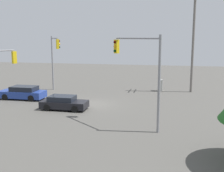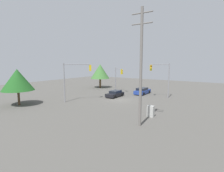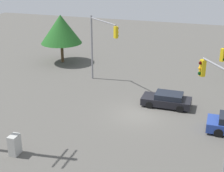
{
  "view_description": "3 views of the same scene",
  "coord_description": "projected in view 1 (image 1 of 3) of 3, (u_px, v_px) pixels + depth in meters",
  "views": [
    {
      "loc": [
        -25.33,
        -7.36,
        6.39
      ],
      "look_at": [
        0.2,
        -1.99,
        1.84
      ],
      "focal_mm": 45.0,
      "sensor_mm": 36.0,
      "label": 1
    },
    {
      "loc": [
        15.94,
        -26.1,
        6.62
      ],
      "look_at": [
        -1.2,
        -0.74,
        2.5
      ],
      "focal_mm": 28.0,
      "sensor_mm": 36.0,
      "label": 2
    },
    {
      "loc": [
        24.54,
        5.77,
        12.3
      ],
      "look_at": [
        0.93,
        -1.97,
        2.58
      ],
      "focal_mm": 55.0,
      "sensor_mm": 36.0,
      "label": 3
    }
  ],
  "objects": [
    {
      "name": "ground_plane",
      "position": [
        91.0,
        104.0,
        27.01
      ],
      "size": [
        80.0,
        80.0,
        0.0
      ],
      "primitive_type": "plane",
      "color": "#54514C"
    },
    {
      "name": "sedan_dark",
      "position": [
        64.0,
        103.0,
        25.09
      ],
      "size": [
        1.92,
        4.12,
        1.23
      ],
      "rotation": [
        0.0,
        0.0,
        3.14
      ],
      "color": "black",
      "rests_on": "ground_plane"
    },
    {
      "name": "sedan_blue",
      "position": [
        23.0,
        93.0,
        29.28
      ],
      "size": [
        2.03,
        4.69,
        1.36
      ],
      "color": "#233D93",
      "rests_on": "ground_plane"
    },
    {
      "name": "traffic_signal_cross",
      "position": [
        140.0,
        64.0,
        19.65
      ],
      "size": [
        3.08,
        3.72,
        6.56
      ],
      "rotation": [
        0.0,
        0.0,
        0.89
      ],
      "color": "gray",
      "rests_on": "ground_plane"
    },
    {
      "name": "traffic_signal_aux",
      "position": [
        54.0,
        54.0,
        32.69
      ],
      "size": [
        3.12,
        2.27,
        6.52
      ],
      "rotation": [
        0.0,
        0.0,
        3.74
      ],
      "color": "gray",
      "rests_on": "ground_plane"
    },
    {
      "name": "utility_pole_tall",
      "position": [
        193.0,
        38.0,
        32.08
      ],
      "size": [
        2.2,
        0.28,
        11.99
      ],
      "color": "slate",
      "rests_on": "ground_plane"
    },
    {
      "name": "electrical_cabinet",
      "position": [
        160.0,
        85.0,
        33.56
      ],
      "size": [
        0.81,
        0.54,
        1.38
      ],
      "primitive_type": "cube",
      "color": "#B2B2AD",
      "rests_on": "ground_plane"
    }
  ]
}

